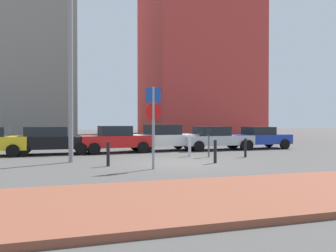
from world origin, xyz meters
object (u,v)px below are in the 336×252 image
Objects in this scene: parking_meter at (209,139)px; parked_car_white at (163,137)px; parked_car_blue at (259,137)px; traffic_bollard_far at (108,154)px; parked_car_black at (51,140)px; street_lamp at (71,57)px; traffic_bollard_mid at (215,152)px; traffic_bollard_near at (190,146)px; parked_car_red at (116,139)px; parking_sign_post at (153,117)px; parked_car_silver at (215,138)px; traffic_bollard_edge at (245,148)px.

parked_car_white is at bearing 104.99° from parking_meter.
parked_car_blue is 4.09× the size of traffic_bollard_far.
street_lamp reaches higher than parked_car_black.
parked_car_white is (6.43, 0.37, 0.03)m from parked_car_black.
parking_meter is 2.43m from traffic_bollard_mid.
parked_car_black is 7.54m from traffic_bollard_near.
parking_meter is (-5.31, -3.91, 0.17)m from parked_car_blue.
parking_sign_post is at bearing -87.08° from parked_car_red.
parked_car_white reaches higher than parked_car_red.
parked_car_blue is 0.50× the size of street_lamp.
parked_car_white is at bearing 56.64° from traffic_bollard_far.
parked_car_blue is (6.45, -0.33, -0.07)m from parked_car_white.
parked_car_black reaches higher than traffic_bollard_near.
parked_car_white is 3.29m from parked_car_silver.
parking_sign_post is 4.96m from traffic_bollard_near.
traffic_bollard_mid reaches higher than traffic_bollard_edge.
parking_sign_post reaches higher than parked_car_blue.
parked_car_red is at bearing 136.61° from parking_meter.
parked_car_white is 6.46m from parked_car_blue.
street_lamp is (0.96, -4.05, 3.79)m from parked_car_black.
traffic_bollard_edge is at bearing -2.73° from street_lamp.
traffic_bollard_mid is (6.85, -6.16, -0.29)m from parked_car_black.
parking_sign_post is (-2.56, -7.49, 1.13)m from parked_car_white.
traffic_bollard_near reaches higher than traffic_bollard_mid.
parked_car_black is 4.56× the size of traffic_bollard_edge.
parked_car_silver is 4.46m from traffic_bollard_edge.
parking_meter is (4.06, -3.84, 0.12)m from parked_car_red.
parked_car_black is 3.93× the size of traffic_bollard_near.
parked_car_red is 0.91× the size of parked_car_silver.
parked_car_black is at bearing 118.51° from parking_sign_post.
parked_car_red is 6.09m from street_lamp.
traffic_bollard_far is 1.03× the size of traffic_bollard_edge.
traffic_bollard_edge is (5.42, 2.68, -1.47)m from parking_sign_post.
parking_meter reaches higher than traffic_bollard_edge.
traffic_bollard_mid is (-6.03, -6.20, -0.24)m from parked_car_blue.
parked_car_black is 9.22m from traffic_bollard_mid.
parked_car_white is 5.61m from traffic_bollard_edge.
traffic_bollard_edge is at bearing -23.70° from traffic_bollard_near.
parked_car_red is 2.95m from parked_car_white.
traffic_bollard_far is (-7.35, -5.82, -0.26)m from parked_car_silver.
traffic_bollard_mid is at bearing -4.23° from traffic_bollard_far.
parking_meter reaches higher than traffic_bollard_far.
traffic_bollard_far is (-5.21, -1.96, -0.41)m from parking_meter.
street_lamp is 7.98× the size of traffic_bollard_mid.
parked_car_silver is at bearing 84.71° from traffic_bollard_edge.
traffic_bollard_mid is at bearing -114.91° from parked_car_silver.
parked_car_silver is at bearing 65.09° from traffic_bollard_mid.
traffic_bollard_far is (1.39, -1.78, -4.09)m from street_lamp.
parked_car_silver reaches higher than traffic_bollard_far.
parked_car_red is at bearing 92.92° from parking_sign_post.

